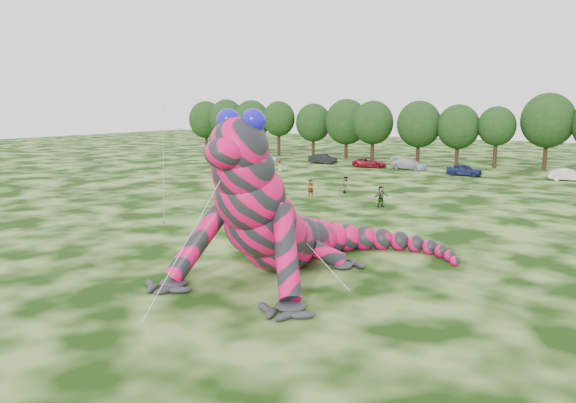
# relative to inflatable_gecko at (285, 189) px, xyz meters

# --- Properties ---
(ground) EXTENTS (240.00, 240.00, 0.00)m
(ground) POSITION_rel_inflatable_gecko_xyz_m (-3.35, -0.35, -4.44)
(ground) COLOR #16330A
(ground) RESTS_ON ground
(inflatable_gecko) EXTENTS (16.22, 18.82, 8.89)m
(inflatable_gecko) POSITION_rel_inflatable_gecko_xyz_m (0.00, 0.00, 0.00)
(inflatable_gecko) COLOR #DD084F
(inflatable_gecko) RESTS_ON ground
(flying_kite) EXTENTS (3.97, 3.25, 17.64)m
(flying_kite) POSITION_rel_inflatable_gecko_xyz_m (-11.11, 2.22, 11.09)
(flying_kite) COLOR #B83C17
(flying_kite) RESTS_ON ground
(tree_0) EXTENTS (6.91, 6.22, 9.51)m
(tree_0) POSITION_rel_inflatable_gecko_xyz_m (-57.91, 58.89, 0.31)
(tree_0) COLOR black
(tree_0) RESTS_ON ground
(tree_1) EXTENTS (6.74, 6.07, 9.81)m
(tree_1) POSITION_rel_inflatable_gecko_xyz_m (-51.71, 57.70, 0.46)
(tree_1) COLOR black
(tree_1) RESTS_ON ground
(tree_2) EXTENTS (7.04, 6.34, 9.64)m
(tree_2) POSITION_rel_inflatable_gecko_xyz_m (-46.37, 58.41, 0.38)
(tree_2) COLOR black
(tree_2) RESTS_ON ground
(tree_3) EXTENTS (5.81, 5.23, 9.44)m
(tree_3) POSITION_rel_inflatable_gecko_xyz_m (-39.07, 56.72, 0.28)
(tree_3) COLOR black
(tree_3) RESTS_ON ground
(tree_4) EXTENTS (6.22, 5.60, 9.06)m
(tree_4) POSITION_rel_inflatable_gecko_xyz_m (-33.00, 58.36, 0.08)
(tree_4) COLOR black
(tree_4) RESTS_ON ground
(tree_5) EXTENTS (7.16, 6.44, 9.80)m
(tree_5) POSITION_rel_inflatable_gecko_xyz_m (-26.48, 58.09, 0.46)
(tree_5) COLOR black
(tree_5) RESTS_ON ground
(tree_6) EXTENTS (6.52, 5.86, 9.49)m
(tree_6) POSITION_rel_inflatable_gecko_xyz_m (-20.91, 56.34, 0.30)
(tree_6) COLOR black
(tree_6) RESTS_ON ground
(tree_7) EXTENTS (6.68, 6.01, 9.48)m
(tree_7) POSITION_rel_inflatable_gecko_xyz_m (-13.44, 56.46, 0.29)
(tree_7) COLOR black
(tree_7) RESTS_ON ground
(tree_8) EXTENTS (6.14, 5.53, 8.94)m
(tree_8) POSITION_rel_inflatable_gecko_xyz_m (-7.57, 56.64, 0.03)
(tree_8) COLOR black
(tree_8) RESTS_ON ground
(tree_9) EXTENTS (5.27, 4.74, 8.68)m
(tree_9) POSITION_rel_inflatable_gecko_xyz_m (-2.29, 57.00, -0.10)
(tree_9) COLOR black
(tree_9) RESTS_ON ground
(tree_10) EXTENTS (7.09, 6.38, 10.50)m
(tree_10) POSITION_rel_inflatable_gecko_xyz_m (4.04, 58.23, 0.81)
(tree_10) COLOR black
(tree_10) RESTS_ON ground
(car_0) EXTENTS (4.04, 2.28, 1.30)m
(car_0) POSITION_rel_inflatable_gecko_xyz_m (-34.28, 46.42, -3.79)
(car_0) COLOR white
(car_0) RESTS_ON ground
(car_1) EXTENTS (4.75, 2.25, 1.51)m
(car_1) POSITION_rel_inflatable_gecko_xyz_m (-25.62, 48.83, -3.69)
(car_1) COLOR black
(car_1) RESTS_ON ground
(car_2) EXTENTS (5.25, 3.06, 1.37)m
(car_2) POSITION_rel_inflatable_gecko_xyz_m (-17.39, 48.03, -3.76)
(car_2) COLOR maroon
(car_2) RESTS_ON ground
(car_3) EXTENTS (5.51, 3.14, 1.50)m
(car_3) POSITION_rel_inflatable_gecko_xyz_m (-11.79, 48.89, -3.69)
(car_3) COLOR #B7BCC3
(car_3) RESTS_ON ground
(car_4) EXTENTS (4.44, 1.96, 1.49)m
(car_4) POSITION_rel_inflatable_gecko_xyz_m (-3.37, 46.04, -3.70)
(car_4) COLOR navy
(car_4) RESTS_ON ground
(car_5) EXTENTS (4.60, 2.40, 1.44)m
(car_5) POSITION_rel_inflatable_gecko_xyz_m (8.31, 48.09, -3.72)
(car_5) COLOR silver
(car_5) RESTS_ON ground
(spectator_1) EXTENTS (0.87, 0.99, 1.71)m
(spectator_1) POSITION_rel_inflatable_gecko_xyz_m (-9.45, 25.43, -3.59)
(spectator_1) COLOR gray
(spectator_1) RESTS_ON ground
(spectator_5) EXTENTS (1.33, 1.78, 1.86)m
(spectator_5) POSITION_rel_inflatable_gecko_xyz_m (-3.26, 20.19, -3.51)
(spectator_5) COLOR gray
(spectator_5) RESTS_ON ground
(spectator_4) EXTENTS (0.66, 0.86, 1.58)m
(spectator_4) POSITION_rel_inflatable_gecko_xyz_m (-25.02, 36.40, -3.65)
(spectator_4) COLOR gray
(spectator_4) RESTS_ON ground
(spectator_0) EXTENTS (0.73, 0.76, 1.76)m
(spectator_0) POSITION_rel_inflatable_gecko_xyz_m (-11.12, 21.23, -3.56)
(spectator_0) COLOR gray
(spectator_0) RESTS_ON ground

